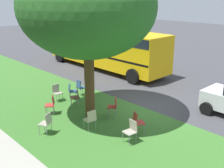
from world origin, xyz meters
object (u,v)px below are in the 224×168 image
school_bus (104,45)px  street_tree (87,8)px  chair_8 (138,121)px  chair_2 (131,130)px  chair_3 (51,104)px  chair_4 (57,91)px  chair_6 (114,105)px  chair_0 (72,90)px  chair_5 (80,86)px  chair_1 (46,122)px  chair_9 (76,96)px  chair_7 (91,118)px

school_bus → street_tree: bearing=133.4°
street_tree → chair_8: size_ratio=7.80×
chair_2 → chair_3: same height
street_tree → chair_4: size_ratio=7.80×
chair_6 → chair_0: bearing=2.8°
chair_3 → chair_5: bearing=-67.3°
chair_3 → chair_8: (-3.95, -1.49, 0.00)m
chair_1 → chair_9: bearing=-58.7°
chair_3 → chair_7: size_ratio=1.00×
chair_7 → street_tree: bearing=-38.7°
chair_0 → chair_4: 0.76m
chair_4 → school_bus: (3.19, -6.20, 1.24)m
chair_0 → chair_8: same height
street_tree → chair_6: bearing=-134.6°
chair_0 → chair_2: 5.24m
chair_5 → chair_8: (-4.99, 1.00, 0.00)m
chair_0 → chair_9: size_ratio=1.00×
chair_0 → chair_5: size_ratio=1.00×
chair_1 → chair_9: same height
chair_1 → chair_0: bearing=-50.7°
chair_6 → chair_9: (2.19, 0.49, 0.00)m
chair_4 → chair_7: bearing=167.6°
chair_2 → chair_5: size_ratio=1.00×
chair_5 → chair_0: bearing=102.8°
chair_7 → chair_9: size_ratio=1.00×
chair_6 → school_bus: 8.59m
chair_5 → chair_2: bearing=162.1°
chair_0 → chair_9: bearing=157.6°
chair_1 → chair_6: size_ratio=1.00×
chair_0 → chair_6: same height
chair_4 → school_bus: bearing=-62.8°
chair_1 → chair_2: 3.34m
chair_3 → school_bus: size_ratio=0.08×
chair_0 → school_bus: size_ratio=0.08×
chair_2 → chair_6: same height
chair_1 → chair_7: size_ratio=1.00×
chair_5 → chair_8: bearing=168.7°
street_tree → chair_2: size_ratio=7.80×
chair_4 → chair_8: 5.21m
chair_3 → chair_9: size_ratio=1.00×
chair_4 → chair_1: bearing=140.6°
chair_2 → chair_6: bearing=-28.7°
chair_2 → chair_7: same height
chair_3 → chair_6: 2.88m
chair_4 → chair_8: size_ratio=1.00×
chair_3 → chair_6: same height
chair_0 → chair_1: (-2.41, 2.94, 0.00)m
chair_4 → chair_8: (-5.20, -0.36, 0.00)m
chair_1 → chair_6: bearing=-101.1°
chair_0 → chair_9: 0.90m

